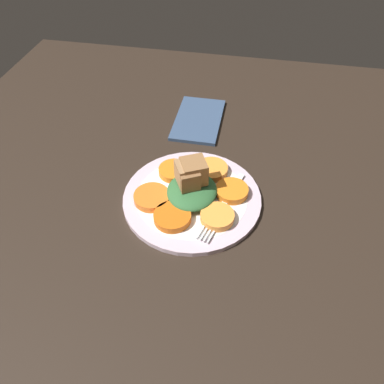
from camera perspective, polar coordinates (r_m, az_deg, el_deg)
table_slab at (r=71.07cm, az=0.00°, el=-1.74°), size 120.00×120.00×2.00cm
plate at (r=69.96cm, az=0.00°, el=-0.90°), size 25.73×25.73×1.05cm
carrot_slice_0 at (r=68.73cm, az=-6.14°, el=-0.81°), size 6.62×6.62×1.35cm
carrot_slice_1 at (r=65.30cm, az=-3.01°, el=-3.79°), size 6.59×6.59×1.35cm
carrot_slice_2 at (r=65.39cm, az=3.87°, el=-3.76°), size 5.97×5.97×1.35cm
carrot_slice_3 at (r=69.87cm, az=6.10°, el=0.17°), size 6.10×6.10×1.35cm
carrot_slice_4 at (r=73.82cm, az=3.02°, el=3.43°), size 6.30×6.30×1.35cm
carrot_slice_5 at (r=73.53cm, az=-2.82°, el=3.24°), size 5.87×5.87×1.35cm
center_pile at (r=67.94cm, az=-0.07°, el=1.36°), size 10.24×9.21×6.93cm
fork at (r=67.63cm, az=4.66°, el=-2.25°), size 17.81×6.62×0.40cm
napkin at (r=89.45cm, az=0.98°, el=10.98°), size 17.50×10.50×0.80cm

